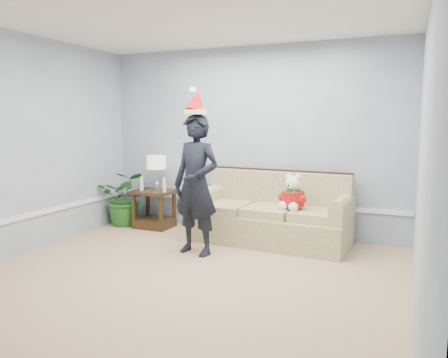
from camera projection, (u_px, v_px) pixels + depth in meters
room_shell at (160, 152)px, 4.08m from camera, size 4.54×5.04×2.74m
wainscot_trim at (131, 212)px, 5.73m from camera, size 4.49×4.99×0.06m
sofa at (272, 217)px, 5.92m from camera, size 2.10×1.00×0.96m
side_table at (154, 213)px, 6.73m from camera, size 0.60×0.51×0.58m
table_lamp at (156, 164)px, 6.68m from camera, size 0.30×0.30×0.53m
candle_pair at (153, 185)px, 6.58m from camera, size 0.46×0.06×0.22m
houseplant at (126, 198)px, 6.87m from camera, size 0.97×0.91×0.86m
man at (196, 185)px, 5.32m from camera, size 0.69×0.52×1.72m
santa_hat at (196, 103)px, 5.21m from camera, size 0.34×0.36×0.32m
teddy_bear at (293, 196)px, 5.62m from camera, size 0.35×0.36×0.47m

